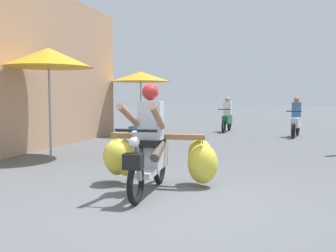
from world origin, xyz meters
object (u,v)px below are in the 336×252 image
(motorbike_distant_ahead_left, at_px, (227,118))
(market_umbrella_further_along, at_px, (49,58))
(motorbike_main_loaded, at_px, (154,154))
(produce_crate, at_px, (138,131))
(market_umbrella_near_shop, at_px, (141,77))
(motorbike_distant_ahead_right, at_px, (296,121))

(motorbike_distant_ahead_left, distance_m, market_umbrella_further_along, 8.41)
(motorbike_main_loaded, xyz_separation_m, produce_crate, (-2.87, 6.95, -0.34))
(market_umbrella_near_shop, bearing_deg, motorbike_distant_ahead_left, 33.59)
(motorbike_distant_ahead_right, height_order, market_umbrella_near_shop, market_umbrella_near_shop)
(motorbike_main_loaded, relative_size, market_umbrella_near_shop, 0.81)
(market_umbrella_further_along, bearing_deg, motorbike_main_loaded, -32.57)
(market_umbrella_near_shop, bearing_deg, motorbike_distant_ahead_right, 6.71)
(motorbike_distant_ahead_left, bearing_deg, motorbike_main_loaded, -89.68)
(motorbike_distant_ahead_left, xyz_separation_m, produce_crate, (-2.82, -2.69, -0.39))
(motorbike_main_loaded, height_order, motorbike_distant_ahead_right, motorbike_main_loaded)
(motorbike_main_loaded, height_order, produce_crate, motorbike_main_loaded)
(motorbike_main_loaded, distance_m, market_umbrella_further_along, 4.11)
(motorbike_distant_ahead_right, relative_size, market_umbrella_near_shop, 0.69)
(motorbike_distant_ahead_right, distance_m, market_umbrella_near_shop, 5.78)
(motorbike_distant_ahead_right, distance_m, market_umbrella_further_along, 8.64)
(motorbike_distant_ahead_left, xyz_separation_m, market_umbrella_further_along, (-3.08, -7.64, 1.70))
(motorbike_main_loaded, xyz_separation_m, market_umbrella_near_shop, (-3.02, 7.67, 1.63))
(market_umbrella_further_along, relative_size, produce_crate, 4.45)
(market_umbrella_further_along, height_order, produce_crate, market_umbrella_further_along)
(motorbike_main_loaded, bearing_deg, produce_crate, 112.45)
(motorbike_main_loaded, relative_size, motorbike_distant_ahead_right, 1.17)
(market_umbrella_near_shop, height_order, produce_crate, market_umbrella_near_shop)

